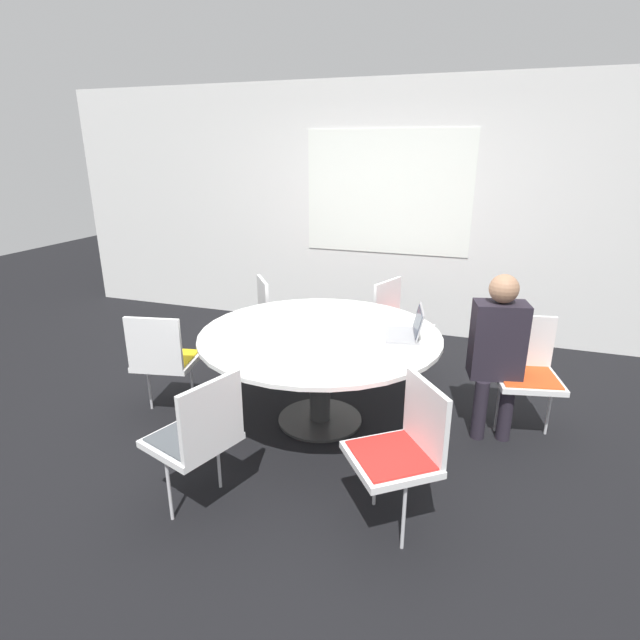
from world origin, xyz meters
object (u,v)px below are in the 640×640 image
chair_2 (277,313)px  chair_5 (403,445)px  chair_0 (526,367)px  handbag (244,351)px  chair_3 (163,356)px  laptop (408,330)px  chair_4 (198,432)px  person_0 (498,344)px  chair_1 (398,319)px

chair_2 → chair_5: bearing=3.9°
chair_0 → handbag: 2.56m
chair_2 → chair_3: size_ratio=1.00×
chair_0 → laptop: size_ratio=2.23×
chair_4 → person_0: person_0 is taller
person_0 → handbag: person_0 is taller
chair_0 → chair_5: 1.46m
chair_4 → laptop: bearing=-17.4°
person_0 → chair_2: bearing=-31.1°
chair_0 → chair_4: size_ratio=1.00×
chair_1 → chair_3: 2.11m
chair_3 → chair_0: bearing=3.5°
chair_0 → chair_4: bearing=28.8°
chair_5 → laptop: bearing=-28.7°
chair_0 → chair_3: bearing=2.4°
laptop → chair_5: bearing=-3.7°
chair_2 → person_0: 2.12m
chair_0 → chair_4: (-1.77, -1.54, 0.00)m
laptop → person_0: bearing=88.6°
chair_1 → person_0: person_0 is taller
chair_0 → chair_2: same height
chair_1 → person_0: size_ratio=0.71×
chair_3 → person_0: (2.40, 0.56, 0.20)m
chair_4 → laptop: laptop is taller
chair_1 → chair_3: (-1.54, -1.44, 0.00)m
chair_0 → person_0: person_0 is taller
handbag → chair_4: bearing=-69.3°
chair_3 → handbag: size_ratio=2.36×
chair_2 → chair_5: 2.40m
chair_2 → chair_4: size_ratio=1.00×
chair_3 → chair_5: 2.04m
chair_2 → person_0: size_ratio=0.71×
chair_3 → chair_5: (1.94, -0.61, 0.00)m
laptop → handbag: laptop is taller
chair_0 → laptop: laptop is taller
chair_4 → chair_0: bearing=-30.3°
person_0 → laptop: (-0.61, -0.12, 0.08)m
chair_0 → chair_1: size_ratio=1.00×
chair_0 → chair_5: bearing=50.4°
person_0 → laptop: bearing=-1.4°
chair_5 → laptop: size_ratio=2.23×
handbag → chair_0: bearing=-8.7°
chair_1 → chair_4: same height
chair_0 → handbag: chair_0 is taller
chair_2 → chair_5: (1.54, -1.84, 0.00)m
chair_1 → person_0: 1.25m
chair_1 → laptop: (0.25, -1.01, 0.27)m
chair_5 → chair_2: bearing=2.6°
chair_5 → person_0: size_ratio=0.71×
chair_4 → handbag: bearing=39.4°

